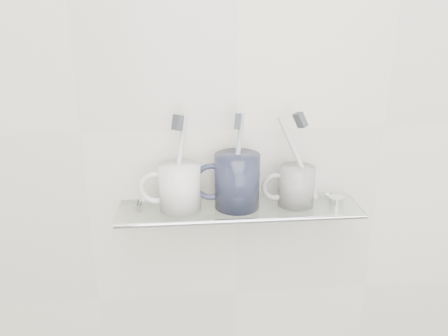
{
  "coord_description": "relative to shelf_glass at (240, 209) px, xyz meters",
  "views": [
    {
      "loc": [
        -0.11,
        0.22,
        1.47
      ],
      "look_at": [
        -0.03,
        1.04,
        1.19
      ],
      "focal_mm": 35.0,
      "sensor_mm": 36.0,
      "label": 1
    }
  ],
  "objects": [
    {
      "name": "mug_center_handle",
      "position": [
        -0.06,
        0.0,
        0.06
      ],
      "size": [
        0.08,
        0.01,
        0.08
      ],
      "primitive_type": "torus",
      "rotation": [
        1.57,
        0.0,
        0.0
      ],
      "color": "black",
      "rests_on": "mug_center"
    },
    {
      "name": "chrome_cap",
      "position": [
        0.21,
        0.0,
        0.01
      ],
      "size": [
        0.03,
        0.03,
        0.01
      ],
      "primitive_type": "cylinder",
      "color": "silver",
      "rests_on": "shelf_glass"
    },
    {
      "name": "shelf_rail",
      "position": [
        0.0,
        -0.06,
        0.0
      ],
      "size": [
        0.5,
        0.01,
        0.01
      ],
      "primitive_type": "cylinder",
      "rotation": [
        0.0,
        1.57,
        0.0
      ],
      "color": "silver",
      "rests_on": "shelf_glass"
    },
    {
      "name": "toothbrush_right",
      "position": [
        0.12,
        0.0,
        0.1
      ],
      "size": [
        0.09,
        0.02,
        0.18
      ],
      "primitive_type": "cylinder",
      "rotation": [
        -0.24,
        -0.38,
        0.46
      ],
      "color": "silver",
      "rests_on": "mug_right"
    },
    {
      "name": "mug_left",
      "position": [
        -0.12,
        0.0,
        0.05
      ],
      "size": [
        0.09,
        0.09,
        0.09
      ],
      "primitive_type": "cylinder",
      "rotation": [
        0.0,
        0.0,
        -0.05
      ],
      "color": "silver",
      "rests_on": "shelf_glass"
    },
    {
      "name": "bracket_right",
      "position": [
        0.21,
        0.05,
        -0.01
      ],
      "size": [
        0.02,
        0.03,
        0.02
      ],
      "primitive_type": "cylinder",
      "rotation": [
        1.57,
        0.0,
        0.0
      ],
      "color": "silver",
      "rests_on": "wall_back"
    },
    {
      "name": "wall_back",
      "position": [
        0.0,
        0.06,
        0.15
      ],
      "size": [
        2.5,
        0.0,
        2.5
      ],
      "primitive_type": "plane",
      "rotation": [
        1.57,
        0.0,
        0.0
      ],
      "color": "beige",
      "rests_on": "ground"
    },
    {
      "name": "mug_left_handle",
      "position": [
        -0.17,
        0.0,
        0.05
      ],
      "size": [
        0.07,
        0.01,
        0.07
      ],
      "primitive_type": "torus",
      "rotation": [
        1.57,
        0.0,
        0.0
      ],
      "color": "silver",
      "rests_on": "mug_left"
    },
    {
      "name": "mug_right",
      "position": [
        0.12,
        0.0,
        0.05
      ],
      "size": [
        0.08,
        0.08,
        0.08
      ],
      "primitive_type": "cylinder",
      "rotation": [
        0.0,
        0.0,
        0.05
      ],
      "color": "silver",
      "rests_on": "shelf_glass"
    },
    {
      "name": "mug_right_handle",
      "position": [
        0.08,
        0.0,
        0.05
      ],
      "size": [
        0.06,
        0.01,
        0.06
      ],
      "primitive_type": "torus",
      "rotation": [
        1.57,
        0.0,
        0.0
      ],
      "color": "silver",
      "rests_on": "mug_right"
    },
    {
      "name": "bracket_left",
      "position": [
        -0.21,
        0.05,
        -0.01
      ],
      "size": [
        0.02,
        0.03,
        0.02
      ],
      "primitive_type": "cylinder",
      "rotation": [
        1.57,
        0.0,
        0.0
      ],
      "color": "silver",
      "rests_on": "wall_back"
    },
    {
      "name": "toothbrush_left",
      "position": [
        -0.12,
        0.0,
        0.1
      ],
      "size": [
        0.04,
        0.05,
        0.19
      ],
      "primitive_type": "cylinder",
      "rotation": [
        -0.07,
        0.24,
        0.57
      ],
      "color": "silver",
      "rests_on": "mug_left"
    },
    {
      "name": "mug_center",
      "position": [
        -0.01,
        0.0,
        0.06
      ],
      "size": [
        0.12,
        0.12,
        0.11
      ],
      "primitive_type": "cylinder",
      "rotation": [
        0.0,
        0.0,
        -0.3
      ],
      "color": "black",
      "rests_on": "shelf_glass"
    },
    {
      "name": "toothbrush_center",
      "position": [
        -0.01,
        0.0,
        0.1
      ],
      "size": [
        0.03,
        0.04,
        0.19
      ],
      "primitive_type": "cylinder",
      "rotation": [
        -0.18,
        0.09,
        -0.12
      ],
      "color": "#8397AA",
      "rests_on": "mug_center"
    },
    {
      "name": "bristles_left",
      "position": [
        -0.12,
        0.0,
        0.19
      ],
      "size": [
        0.03,
        0.03,
        0.03
      ],
      "primitive_type": "cube",
      "rotation": [
        -0.07,
        0.24,
        0.57
      ],
      "color": "#373D42",
      "rests_on": "toothbrush_left"
    },
    {
      "name": "shelf_glass",
      "position": [
        0.0,
        0.0,
        0.0
      ],
      "size": [
        0.5,
        0.12,
        0.01
      ],
      "primitive_type": "cube",
      "color": "silver",
      "rests_on": "wall_back"
    },
    {
      "name": "bristles_center",
      "position": [
        -0.01,
        0.0,
        0.19
      ],
      "size": [
        0.02,
        0.03,
        0.03
      ],
      "primitive_type": "cube",
      "rotation": [
        -0.18,
        0.09,
        -0.12
      ],
      "color": "#373D42",
      "rests_on": "toothbrush_center"
    },
    {
      "name": "bristles_right",
      "position": [
        0.12,
        0.0,
        0.19
      ],
      "size": [
        0.03,
        0.03,
        0.04
      ],
      "primitive_type": "cube",
      "rotation": [
        -0.24,
        -0.38,
        0.46
      ],
      "color": "#373D42",
      "rests_on": "toothbrush_right"
    }
  ]
}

